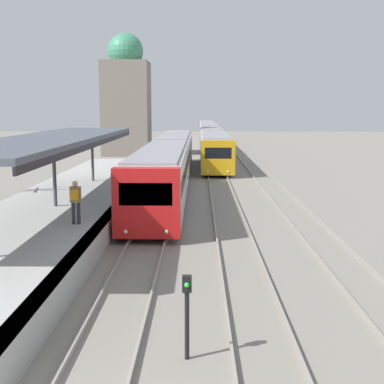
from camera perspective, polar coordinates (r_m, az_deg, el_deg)
The scene contains 6 objects.
platform_canopy at distance 24.66m, azimuth -14.50°, elevation 5.48°, with size 4.00×21.55×3.16m.
person_on_platform at distance 20.76m, azimuth -12.34°, elevation -0.71°, with size 0.40×0.40×1.66m.
train_near at distance 37.98m, azimuth -2.35°, elevation 3.48°, with size 2.68×34.84×3.17m.
train_far at distance 74.16m, azimuth 1.91°, elevation 6.07°, with size 2.64×66.89×3.05m.
signal_post_near at distance 11.55m, azimuth -0.54°, elevation -12.24°, with size 0.20×0.21×1.86m.
distant_domed_building at distance 62.66m, azimuth -7.02°, elevation 9.89°, with size 5.26×5.26×13.78m.
Camera 1 is at (2.07, -7.05, 5.31)m, focal length 50.00 mm.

